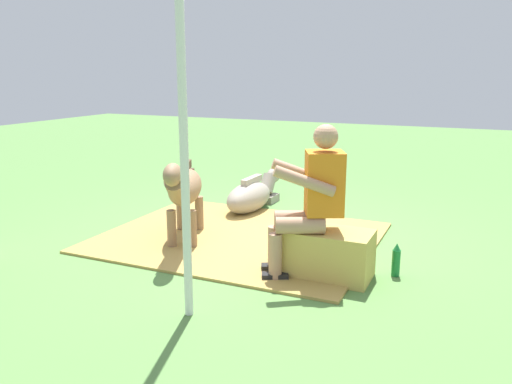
{
  "coord_description": "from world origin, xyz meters",
  "views": [
    {
      "loc": [
        -1.96,
        4.67,
        1.7
      ],
      "look_at": [
        0.04,
        0.2,
        0.55
      ],
      "focal_mm": 36.44,
      "sensor_mm": 36.0,
      "label": 1
    }
  ],
  "objects_px": {
    "hay_bale": "(328,254)",
    "pony_lying": "(252,195)",
    "tent_pole_left": "(184,152)",
    "person_seated": "(311,196)",
    "soda_bottle": "(396,260)",
    "pony_standing": "(184,189)"
  },
  "relations": [
    {
      "from": "hay_bale",
      "to": "person_seated",
      "type": "relative_size",
      "value": 0.56
    },
    {
      "from": "hay_bale",
      "to": "pony_standing",
      "type": "relative_size",
      "value": 0.57
    },
    {
      "from": "pony_standing",
      "to": "soda_bottle",
      "type": "relative_size",
      "value": 4.38
    },
    {
      "from": "pony_lying",
      "to": "pony_standing",
      "type": "bearing_deg",
      "value": 85.76
    },
    {
      "from": "pony_standing",
      "to": "pony_lying",
      "type": "xyz_separation_m",
      "value": [
        -0.1,
        -1.41,
        -0.36
      ]
    },
    {
      "from": "pony_standing",
      "to": "person_seated",
      "type": "bearing_deg",
      "value": 167.1
    },
    {
      "from": "pony_lying",
      "to": "tent_pole_left",
      "type": "height_order",
      "value": "tent_pole_left"
    },
    {
      "from": "hay_bale",
      "to": "person_seated",
      "type": "bearing_deg",
      "value": 17.02
    },
    {
      "from": "tent_pole_left",
      "to": "soda_bottle",
      "type": "bearing_deg",
      "value": -132.87
    },
    {
      "from": "soda_bottle",
      "to": "tent_pole_left",
      "type": "bearing_deg",
      "value": 47.13
    },
    {
      "from": "hay_bale",
      "to": "pony_lying",
      "type": "bearing_deg",
      "value": -49.11
    },
    {
      "from": "pony_standing",
      "to": "tent_pole_left",
      "type": "height_order",
      "value": "tent_pole_left"
    },
    {
      "from": "tent_pole_left",
      "to": "person_seated",
      "type": "bearing_deg",
      "value": -118.23
    },
    {
      "from": "hay_bale",
      "to": "pony_standing",
      "type": "bearing_deg",
      "value": -10.12
    },
    {
      "from": "person_seated",
      "to": "pony_lying",
      "type": "bearing_deg",
      "value": -52.85
    },
    {
      "from": "soda_bottle",
      "to": "tent_pole_left",
      "type": "height_order",
      "value": "tent_pole_left"
    },
    {
      "from": "pony_lying",
      "to": "soda_bottle",
      "type": "bearing_deg",
      "value": 143.94
    },
    {
      "from": "person_seated",
      "to": "tent_pole_left",
      "type": "bearing_deg",
      "value": 61.77
    },
    {
      "from": "pony_standing",
      "to": "tent_pole_left",
      "type": "distance_m",
      "value": 1.73
    },
    {
      "from": "person_seated",
      "to": "pony_lying",
      "type": "xyz_separation_m",
      "value": [
        1.32,
        -1.74,
        -0.5
      ]
    },
    {
      "from": "hay_bale",
      "to": "pony_lying",
      "type": "height_order",
      "value": "pony_lying"
    },
    {
      "from": "hay_bale",
      "to": "pony_lying",
      "type": "distance_m",
      "value": 2.24
    }
  ]
}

